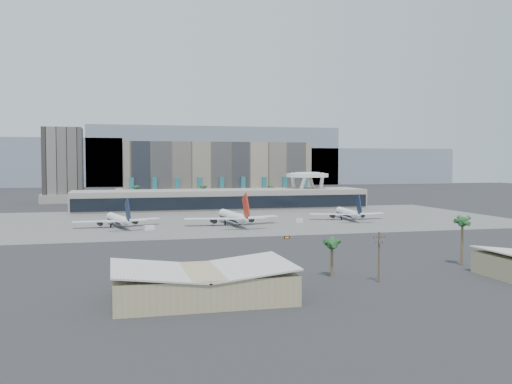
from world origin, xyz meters
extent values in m
plane|color=#232326|center=(0.00, 0.00, 0.00)|extent=(900.00, 900.00, 0.00)
cube|color=#5B5B59|center=(0.00, 55.00, 0.03)|extent=(260.00, 130.00, 0.06)
cube|color=gray|center=(-180.00, 470.00, 27.50)|extent=(260.00, 60.00, 55.00)
cube|color=gray|center=(60.00, 470.00, 35.00)|extent=(300.00, 60.00, 70.00)
cube|color=gray|center=(260.00, 470.00, 22.50)|extent=(220.00, 60.00, 45.00)
cube|color=gray|center=(10.00, 175.00, 21.00)|extent=(130.00, 22.00, 42.00)
cube|color=tan|center=(10.00, 173.00, 5.00)|extent=(140.00, 30.00, 10.00)
cube|color=#226E77|center=(-50.00, 163.00, 9.00)|extent=(3.00, 2.00, 18.00)
cube|color=#226E77|center=(-35.00, 163.00, 9.00)|extent=(3.00, 2.00, 18.00)
cube|color=#226E77|center=(-20.00, 163.00, 9.00)|extent=(3.00, 2.00, 18.00)
cube|color=#226E77|center=(-5.00, 163.00, 9.00)|extent=(3.00, 2.00, 18.00)
cube|color=#226E77|center=(10.00, 163.00, 9.00)|extent=(3.00, 2.00, 18.00)
cube|color=#226E77|center=(25.00, 163.00, 9.00)|extent=(3.00, 2.00, 18.00)
cube|color=#226E77|center=(40.00, 163.00, 9.00)|extent=(3.00, 2.00, 18.00)
cube|color=#226E77|center=(55.00, 163.00, 9.00)|extent=(3.00, 2.00, 18.00)
cube|color=#226E77|center=(70.00, 163.00, 9.00)|extent=(3.00, 2.00, 18.00)
cube|color=black|center=(-95.00, 200.00, 26.00)|extent=(26.00, 26.00, 52.00)
cube|color=#A2998E|center=(-95.00, 200.00, 3.00)|extent=(30.00, 30.00, 6.00)
cube|color=#A2998E|center=(0.00, 110.00, 6.00)|extent=(170.00, 32.00, 12.00)
cube|color=black|center=(0.00, 93.80, 5.50)|extent=(168.00, 0.60, 7.00)
cube|color=black|center=(0.00, 110.00, 13.25)|extent=(170.00, 12.00, 2.50)
cylinder|color=white|center=(61.36, 122.36, 11.00)|extent=(6.98, 6.99, 21.89)
cylinder|color=white|center=(48.64, 122.36, 11.00)|extent=(6.98, 6.99, 21.89)
cylinder|color=white|center=(48.64, 109.64, 11.00)|extent=(6.98, 6.99, 21.89)
cylinder|color=white|center=(61.36, 109.64, 11.00)|extent=(6.98, 6.99, 21.89)
cylinder|color=white|center=(55.00, 116.00, 20.00)|extent=(26.00, 26.00, 2.20)
cylinder|color=white|center=(55.00, 116.00, 21.30)|extent=(16.00, 16.00, 1.20)
cylinder|color=brown|center=(-70.00, 145.00, 6.00)|extent=(0.70, 0.70, 12.00)
sphere|color=#1E4B22|center=(-70.00, 145.00, 11.70)|extent=(2.80, 2.80, 2.80)
cylinder|color=brown|center=(-48.00, 145.00, 6.00)|extent=(0.70, 0.70, 12.00)
sphere|color=#1E4B22|center=(-48.00, 145.00, 11.70)|extent=(2.80, 2.80, 2.80)
cylinder|color=brown|center=(-26.00, 145.00, 6.00)|extent=(0.70, 0.70, 12.00)
sphere|color=#1E4B22|center=(-26.00, 145.00, 11.70)|extent=(2.80, 2.80, 2.80)
cylinder|color=brown|center=(-5.00, 145.00, 6.00)|extent=(0.70, 0.70, 12.00)
sphere|color=#1E4B22|center=(-5.00, 145.00, 11.70)|extent=(2.80, 2.80, 2.80)
cylinder|color=brown|center=(18.00, 145.00, 6.00)|extent=(0.70, 0.70, 12.00)
sphere|color=#1E4B22|center=(18.00, 145.00, 11.70)|extent=(2.80, 2.80, 2.80)
cylinder|color=brown|center=(40.00, 145.00, 6.00)|extent=(0.70, 0.70, 12.00)
sphere|color=#1E4B22|center=(40.00, 145.00, 11.70)|extent=(2.80, 2.80, 2.80)
cylinder|color=brown|center=(62.00, 145.00, 6.00)|extent=(0.70, 0.70, 12.00)
sphere|color=#1E4B22|center=(62.00, 145.00, 11.70)|extent=(2.80, 2.80, 2.80)
cylinder|color=brown|center=(85.00, 145.00, 6.00)|extent=(0.70, 0.70, 12.00)
sphere|color=#1E4B22|center=(85.00, 145.00, 11.70)|extent=(2.80, 2.80, 2.80)
cube|color=tan|center=(-45.00, -102.00, 3.00)|extent=(36.00, 22.00, 6.00)
cube|color=silver|center=(-54.00, -102.00, 6.40)|extent=(18.65, 22.60, 2.30)
cube|color=silver|center=(-36.00, -102.00, 6.40)|extent=(18.65, 22.60, 2.30)
cylinder|color=#4C3826|center=(-2.00, -96.00, 6.00)|extent=(0.44, 0.44, 12.00)
cube|color=#4C3826|center=(-2.00, -96.00, 10.60)|extent=(3.20, 0.22, 0.22)
cylinder|color=slate|center=(-2.90, -96.35, 9.60)|extent=(0.56, 0.56, 0.90)
cylinder|color=slate|center=(-2.00, -96.35, 9.60)|extent=(0.56, 0.56, 0.90)
cylinder|color=slate|center=(-1.10, -96.35, 9.60)|extent=(0.56, 0.56, 0.90)
cylinder|color=black|center=(-3.40, -96.00, 10.85)|extent=(0.12, 0.12, 0.30)
cylinder|color=black|center=(-0.60, -96.00, 10.85)|extent=(0.12, 0.12, 0.30)
cylinder|color=white|center=(-60.50, 37.44, 3.43)|extent=(9.38, 26.18, 3.81)
cylinder|color=#0F1A33|center=(-60.50, 37.44, 3.29)|extent=(9.20, 25.66, 3.73)
cone|color=white|center=(-63.75, 51.98, 3.43)|extent=(4.65, 5.01, 3.81)
cone|color=white|center=(-56.84, 21.05, 3.71)|extent=(5.59, 9.19, 3.81)
cube|color=white|center=(-70.52, 34.23, 2.86)|extent=(17.18, 3.99, 0.33)
cube|color=white|center=(-50.07, 38.80, 2.86)|extent=(17.17, 10.60, 0.33)
cylinder|color=black|center=(-67.83, 35.32, 1.90)|extent=(2.88, 4.17, 2.09)
cylinder|color=black|center=(-52.96, 38.64, 1.90)|extent=(2.88, 4.17, 2.09)
cube|color=#0F1A33|center=(-56.53, 19.66, 8.66)|extent=(2.35, 8.54, 10.03)
cube|color=white|center=(-60.81, 19.19, 4.19)|extent=(7.76, 2.70, 0.24)
cube|color=white|center=(-52.45, 21.06, 4.19)|extent=(7.87, 4.64, 0.24)
cylinder|color=black|center=(-62.71, 47.33, 0.76)|extent=(0.48, 0.48, 1.52)
cylinder|color=black|center=(-63.27, 35.85, 0.76)|extent=(0.67, 0.67, 1.52)
cylinder|color=black|center=(-57.32, 37.18, 0.76)|extent=(0.67, 0.67, 1.52)
cylinder|color=white|center=(-10.37, 32.48, 3.89)|extent=(6.67, 29.76, 4.33)
cylinder|color=#0F1A33|center=(-10.37, 32.48, 3.73)|extent=(6.53, 29.16, 4.24)
cone|color=white|center=(-11.72, 49.34, 3.89)|extent=(4.70, 5.20, 4.33)
cone|color=white|center=(-8.84, 13.46, 4.22)|extent=(5.09, 10.05, 4.33)
cube|color=white|center=(-22.14, 30.45, 3.25)|extent=(19.87, 6.81, 0.38)
cube|color=white|center=(1.58, 32.35, 3.25)|extent=(19.90, 9.70, 0.38)
cylinder|color=black|center=(-18.95, 31.25, 2.16)|extent=(2.72, 4.50, 2.38)
cylinder|color=black|center=(-1.70, 32.63, 2.16)|extent=(2.72, 4.50, 2.38)
cube|color=#A62413|center=(-8.71, 11.84, 9.84)|extent=(1.32, 9.83, 11.39)
cube|color=white|center=(-13.61, 11.99, 4.76)|extent=(8.78, 2.89, 0.27)
cube|color=white|center=(-3.91, 12.77, 4.76)|extent=(8.96, 4.21, 0.27)
cylinder|color=black|center=(-11.28, 43.95, 0.87)|extent=(0.54, 0.54, 1.73)
cylinder|color=black|center=(-13.73, 31.13, 0.87)|extent=(0.76, 0.76, 1.73)
cylinder|color=black|center=(-6.83, 31.68, 0.87)|extent=(0.76, 0.76, 1.73)
cylinder|color=white|center=(49.56, 42.16, 3.36)|extent=(6.30, 25.74, 3.74)
cylinder|color=#0F1A33|center=(49.56, 42.16, 3.22)|extent=(6.18, 25.23, 3.66)
cone|color=white|center=(51.04, 56.70, 3.36)|extent=(4.15, 4.56, 3.74)
cone|color=white|center=(47.89, 25.75, 3.65)|extent=(4.57, 8.75, 3.74)
cube|color=white|center=(39.23, 42.27, 2.80)|extent=(17.16, 8.71, 0.33)
cube|color=white|center=(59.69, 40.18, 2.80)|extent=(17.13, 5.53, 0.33)
cylinder|color=black|center=(42.07, 42.45, 1.87)|extent=(2.42, 3.93, 2.06)
cylinder|color=black|center=(56.95, 40.93, 1.87)|extent=(2.42, 3.93, 2.06)
cube|color=#0F1A33|center=(47.74, 24.36, 8.51)|extent=(1.33, 8.49, 9.84)
cube|color=white|center=(43.61, 25.25, 4.11)|extent=(7.75, 3.78, 0.23)
cube|color=white|center=(51.98, 24.40, 4.11)|extent=(7.55, 2.34, 0.23)
cylinder|color=black|center=(50.57, 52.05, 0.75)|extent=(0.47, 0.47, 1.50)
cylinder|color=black|center=(46.49, 41.53, 0.75)|extent=(0.65, 0.65, 1.50)
cylinder|color=black|center=(52.44, 40.92, 0.75)|extent=(0.65, 0.65, 1.50)
cube|color=white|center=(-47.79, 21.68, 0.99)|extent=(4.47, 3.07, 1.99)
cube|color=silver|center=(22.06, 34.46, 0.90)|extent=(3.70, 2.37, 1.80)
cube|color=black|center=(-0.30, -18.15, 0.51)|extent=(2.25, 0.50, 1.01)
cube|color=orange|center=(-0.30, -18.33, 0.51)|extent=(1.62, 0.20, 0.61)
cylinder|color=black|center=(-1.11, -18.15, 0.30)|extent=(0.12, 0.12, 0.61)
cylinder|color=black|center=(0.51, -18.15, 0.30)|extent=(0.12, 0.12, 0.61)
cylinder|color=brown|center=(-10.33, -87.30, 4.25)|extent=(0.70, 0.70, 8.51)
sphere|color=#1E4B22|center=(-10.33, -87.30, 8.21)|extent=(2.80, 2.80, 2.80)
cylinder|color=brown|center=(30.28, -81.25, 6.17)|extent=(0.70, 0.70, 12.33)
sphere|color=#1E4B22|center=(30.28, -81.25, 12.03)|extent=(2.80, 2.80, 2.80)
camera|label=1|loc=(-62.96, -217.79, 28.49)|focal=40.00mm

